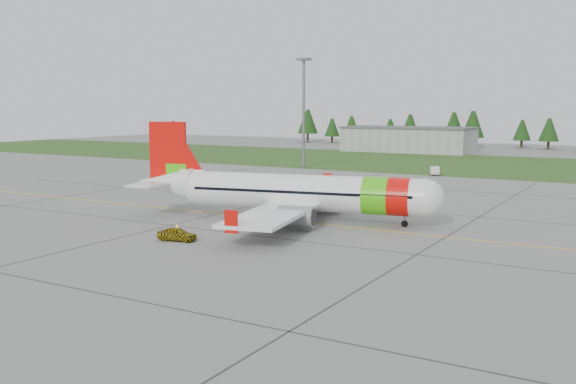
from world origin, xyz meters
The scene contains 9 objects.
ground centered at (0.00, 0.00, 0.00)m, with size 320.00×320.00×0.00m, color gray.
aircraft centered at (-5.81, 8.61, 2.87)m, with size 32.52×30.44×9.94m.
follow_me_car centered at (-9.74, -5.27, 1.73)m, with size 1.40×1.18×3.47m, color gold.
service_van centered at (-6.84, 58.59, 2.16)m, with size 1.51×1.43×4.33m, color silver.
grass_strip centered at (0.00, 82.00, 0.01)m, with size 320.00×50.00×0.03m, color #30561E.
taxi_guideline centered at (0.00, 8.00, 0.01)m, with size 120.00×0.25×0.02m, color gold.
hangar_west centered at (-30.00, 110.00, 3.00)m, with size 32.00×14.00×6.00m, color #A8A8A3.
floodlight_mast centered at (-32.00, 58.00, 10.00)m, with size 0.50×0.50×20.00m, color slate.
treeline centered at (0.00, 138.00, 5.00)m, with size 160.00×8.00×10.00m, color #1C3F14, non-canonical shape.
Camera 1 is at (25.99, -47.61, 11.58)m, focal length 40.00 mm.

